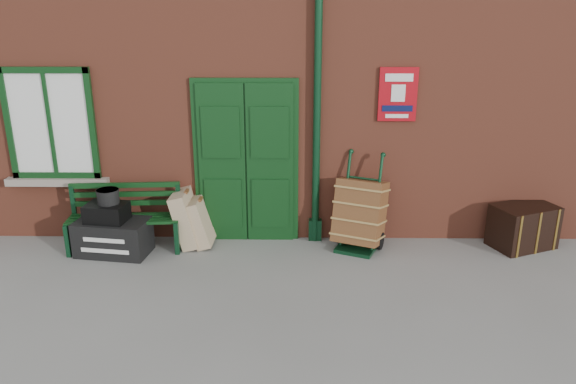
{
  "coord_description": "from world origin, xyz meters",
  "views": [
    {
      "loc": [
        0.36,
        -5.86,
        3.24
      ],
      "look_at": [
        0.28,
        0.6,
        1.0
      ],
      "focal_mm": 35.0,
      "sensor_mm": 36.0,
      "label": 1
    }
  ],
  "objects_px": {
    "bench": "(125,216)",
    "dark_trunk": "(523,226)",
    "porter_trolley": "(360,213)",
    "houdini_trunk": "(113,237)"
  },
  "relations": [
    {
      "from": "bench",
      "to": "dark_trunk",
      "type": "bearing_deg",
      "value": -2.98
    },
    {
      "from": "porter_trolley",
      "to": "bench",
      "type": "bearing_deg",
      "value": -156.31
    },
    {
      "from": "houdini_trunk",
      "to": "bench",
      "type": "bearing_deg",
      "value": 66.94
    },
    {
      "from": "houdini_trunk",
      "to": "dark_trunk",
      "type": "xyz_separation_m",
      "value": [
        5.53,
        0.3,
        0.06
      ]
    },
    {
      "from": "houdini_trunk",
      "to": "dark_trunk",
      "type": "relative_size",
      "value": 1.15
    },
    {
      "from": "houdini_trunk",
      "to": "porter_trolley",
      "type": "height_order",
      "value": "porter_trolley"
    },
    {
      "from": "porter_trolley",
      "to": "dark_trunk",
      "type": "bearing_deg",
      "value": 23.99
    },
    {
      "from": "houdini_trunk",
      "to": "porter_trolley",
      "type": "relative_size",
      "value": 0.73
    },
    {
      "from": "bench",
      "to": "houdini_trunk",
      "type": "bearing_deg",
      "value": -125.29
    },
    {
      "from": "bench",
      "to": "dark_trunk",
      "type": "distance_m",
      "value": 5.41
    }
  ]
}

